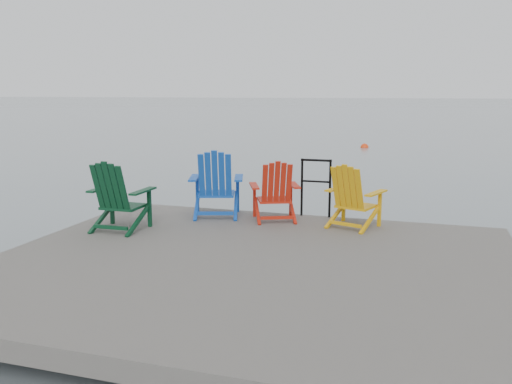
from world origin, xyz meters
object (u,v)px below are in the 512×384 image
(handrail, at_px, (316,182))
(chair_blue, at_px, (216,184))
(chair_red, at_px, (275,191))
(chair_yellow, at_px, (353,196))
(buoy_b, at_px, (364,147))
(chair_green, at_px, (118,196))

(handrail, relative_size, chair_blue, 0.87)
(handrail, distance_m, chair_red, 0.70)
(chair_yellow, height_order, buoy_b, chair_yellow)
(chair_blue, xyz_separation_m, buoy_b, (0.50, 16.35, -1.02))
(chair_green, bearing_deg, chair_yellow, 20.07)
(handrail, distance_m, chair_yellow, 0.84)
(chair_yellow, bearing_deg, chair_green, -141.05)
(handrail, height_order, chair_blue, chair_blue)
(handrail, xyz_separation_m, chair_yellow, (0.64, -0.55, -0.08))
(chair_blue, bearing_deg, buoy_b, 70.42)
(handrail, xyz_separation_m, buoy_b, (-0.96, 15.87, -1.04))
(buoy_b, bearing_deg, chair_yellow, -84.43)
(chair_green, xyz_separation_m, chair_yellow, (3.09, 1.14, -0.03))
(handrail, relative_size, chair_red, 0.99)
(chair_green, bearing_deg, chair_red, 32.33)
(chair_yellow, distance_m, buoy_b, 16.52)
(handrail, distance_m, buoy_b, 15.93)
(chair_blue, bearing_deg, chair_green, -146.89)
(chair_green, distance_m, chair_blue, 1.56)
(chair_green, distance_m, buoy_b, 17.65)
(handrail, bearing_deg, chair_blue, -161.91)
(handrail, height_order, chair_yellow, chair_yellow)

